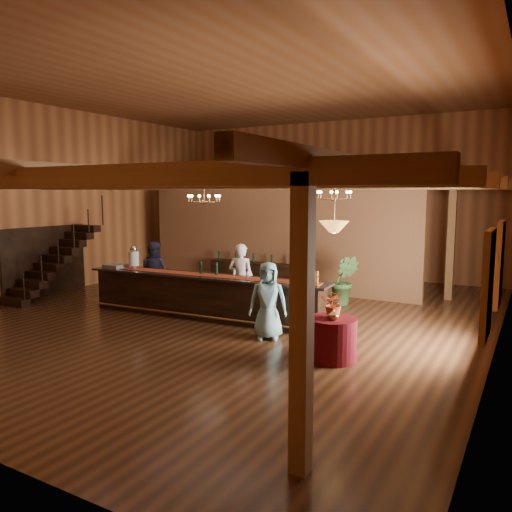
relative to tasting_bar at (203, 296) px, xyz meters
The scene contains 29 objects.
floor 0.84m from the tasting_bar, 63.90° to the left, with size 14.00×14.00×0.00m, color #4C2D18.
ceiling 5.01m from the tasting_bar, 63.90° to the left, with size 14.00×14.00×0.00m, color brown.
wall_back 7.91m from the tasting_bar, 87.84° to the left, with size 12.00×0.10×5.50m, color #A36134.
wall_left 6.16m from the tasting_bar, behind, with size 0.10×14.00×5.50m, color #A36134.
wall_right 6.69m from the tasting_bar, ahead, with size 0.10×14.00×5.50m, color #A36134.
beam_grid 2.94m from the tasting_bar, 75.32° to the left, with size 11.90×13.90×0.39m.
support_posts 1.11m from the tasting_bar, 16.15° to the left, with size 9.20×10.20×3.20m.
partition_wall 4.21m from the tasting_bar, 93.01° to the left, with size 9.00×0.18×3.10m, color brown.
window_right_front 6.40m from the tasting_bar, ahead, with size 0.12×1.05×1.75m, color white.
window_right_back 6.51m from the tasting_bar, 14.24° to the left, with size 0.12×1.05×1.75m, color white.
staircase 5.19m from the tasting_bar, behind, with size 1.00×2.80×2.00m.
backroom_boxes 6.08m from the tasting_bar, 90.07° to the left, with size 4.10×0.60×1.10m.
tasting_bar is the anchor object (origin of this frame).
beverage_dispenser 2.26m from the tasting_bar, behind, with size 0.26×0.26×0.60m.
glass_rack_tray 2.67m from the tasting_bar, behind, with size 0.50×0.50×0.10m, color gray.
raffle_drum 2.80m from the tasting_bar, ahead, with size 0.34×0.24×0.30m.
bar_bottle_0 0.69m from the tasting_bar, 142.04° to the left, with size 0.07×0.07×0.30m, color black.
bar_bottle_1 0.74m from the tasting_bar, 25.69° to the left, with size 0.07×0.07×0.30m, color black.
backbar_shelf 3.84m from the tasting_bar, 101.59° to the left, with size 2.96×0.46×0.83m, color black.
round_table 4.00m from the tasting_bar, 19.59° to the right, with size 0.89×0.89×0.77m, color #590504.
chandelier_left 2.47m from the tasting_bar, 122.30° to the left, with size 0.80×0.80×0.51m.
chandelier_right 3.88m from the tasting_bar, 21.35° to the left, with size 0.80×0.80×0.41m.
pendant_lamp 4.42m from the tasting_bar, 19.59° to the right, with size 0.52×0.52×0.90m.
bartender 1.01m from the tasting_bar, 49.44° to the left, with size 0.64×0.42×1.76m, color white.
staff_second 2.25m from the tasting_bar, 162.25° to the left, with size 0.82×0.64×1.69m, color #25233F.
guest 2.30m from the tasting_bar, 19.21° to the right, with size 0.78×0.51×1.60m, color #72AFC0.
floor_plant 3.86m from the tasting_bar, 50.41° to the left, with size 0.74×0.59×1.34m, color #345929.
table_flowers 4.03m from the tasting_bar, 18.74° to the right, with size 0.44×0.39×0.49m, color #C14C2C.
table_vase 4.13m from the tasting_bar, 20.99° to the right, with size 0.16×0.16×0.32m, color #B2864B.
Camera 1 is at (6.58, -10.13, 3.00)m, focal length 35.00 mm.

